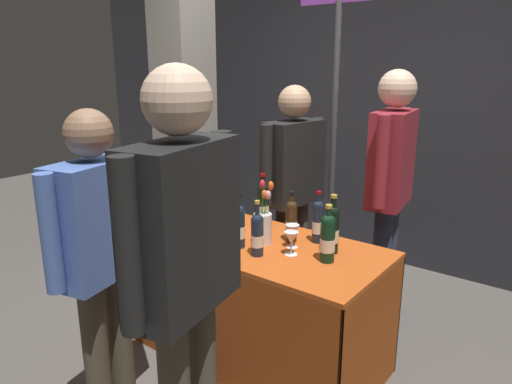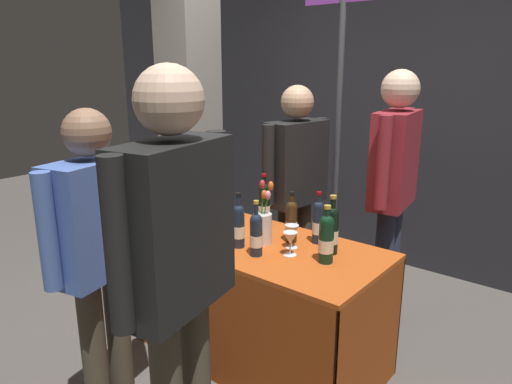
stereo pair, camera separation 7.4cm
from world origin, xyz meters
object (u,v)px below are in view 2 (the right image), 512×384
at_px(tasting_table, 256,278).
at_px(featured_wine_bottle, 256,234).
at_px(flower_vase, 263,225).
at_px(taster_foreground_right, 97,243).
at_px(display_bottle_0, 239,225).
at_px(booth_signpost, 339,111).
at_px(concrete_pillar, 189,102).
at_px(wine_glass_near_vendor, 290,239).
at_px(wine_glass_mid, 292,232).
at_px(vendor_presenter, 296,179).

xyz_separation_m(tasting_table, featured_wine_bottle, (0.13, -0.16, 0.36)).
distance_m(flower_vase, taster_foreground_right, 0.93).
bearing_deg(display_bottle_0, booth_signpost, 93.68).
distance_m(featured_wine_bottle, booth_signpost, 1.38).
distance_m(concrete_pillar, wine_glass_near_vendor, 1.97).
height_order(display_bottle_0, wine_glass_near_vendor, display_bottle_0).
relative_size(tasting_table, taster_foreground_right, 0.97).
xyz_separation_m(display_bottle_0, taster_foreground_right, (-0.23, -0.74, 0.06)).
height_order(wine_glass_mid, booth_signpost, booth_signpost).
distance_m(concrete_pillar, tasting_table, 1.86).
bearing_deg(wine_glass_near_vendor, booth_signpost, 108.33).
bearing_deg(booth_signpost, display_bottle_0, -86.32).
bearing_deg(booth_signpost, featured_wine_bottle, -79.48).
distance_m(display_bottle_0, wine_glass_mid, 0.30).
bearing_deg(wine_glass_mid, booth_signpost, 107.19).
xyz_separation_m(wine_glass_near_vendor, wine_glass_mid, (-0.05, 0.09, 0.00)).
relative_size(concrete_pillar, vendor_presenter, 1.77).
height_order(featured_wine_bottle, vendor_presenter, vendor_presenter).
bearing_deg(wine_glass_mid, display_bottle_0, -143.93).
distance_m(wine_glass_mid, taster_foreground_right, 1.04).
xyz_separation_m(concrete_pillar, featured_wine_bottle, (1.53, -0.97, -0.56)).
height_order(tasting_table, flower_vase, flower_vase).
height_order(concrete_pillar, wine_glass_near_vendor, concrete_pillar).
relative_size(featured_wine_bottle, display_bottle_0, 0.97).
relative_size(flower_vase, booth_signpost, 0.16).
distance_m(display_bottle_0, booth_signpost, 1.33).
distance_m(wine_glass_mid, booth_signpost, 1.23).
bearing_deg(wine_glass_mid, wine_glass_near_vendor, -59.91).
distance_m(tasting_table, featured_wine_bottle, 0.41).
distance_m(concrete_pillar, taster_foreground_right, 2.09).
relative_size(concrete_pillar, display_bottle_0, 9.02).
distance_m(flower_vase, vendor_presenter, 0.69).
relative_size(wine_glass_near_vendor, taster_foreground_right, 0.08).
height_order(wine_glass_mid, flower_vase, flower_vase).
bearing_deg(display_bottle_0, featured_wine_bottle, -11.89).
distance_m(tasting_table, wine_glass_mid, 0.40).
relative_size(flower_vase, taster_foreground_right, 0.24).
bearing_deg(concrete_pillar, featured_wine_bottle, -32.44).
bearing_deg(display_bottle_0, wine_glass_mid, 36.07).
relative_size(tasting_table, display_bottle_0, 4.77).
relative_size(tasting_table, booth_signpost, 0.65).
relative_size(concrete_pillar, featured_wine_bottle, 9.29).
bearing_deg(taster_foreground_right, booth_signpost, -17.22).
height_order(wine_glass_near_vendor, booth_signpost, booth_signpost).
height_order(taster_foreground_right, booth_signpost, booth_signpost).
height_order(wine_glass_near_vendor, taster_foreground_right, taster_foreground_right).
bearing_deg(tasting_table, booth_signpost, 95.29).
bearing_deg(wine_glass_near_vendor, wine_glass_mid, 120.09).
distance_m(wine_glass_near_vendor, vendor_presenter, 0.83).
bearing_deg(flower_vase, taster_foreground_right, -109.25).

